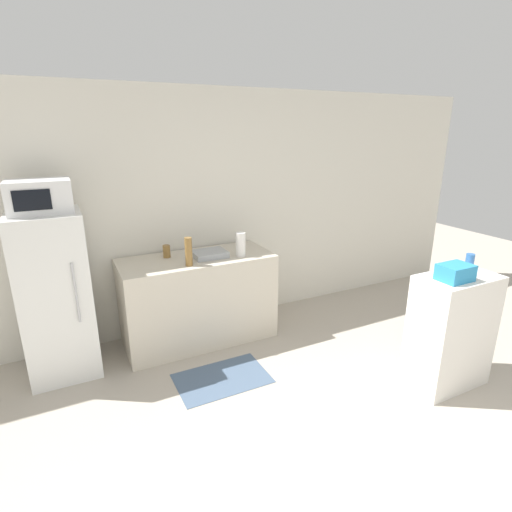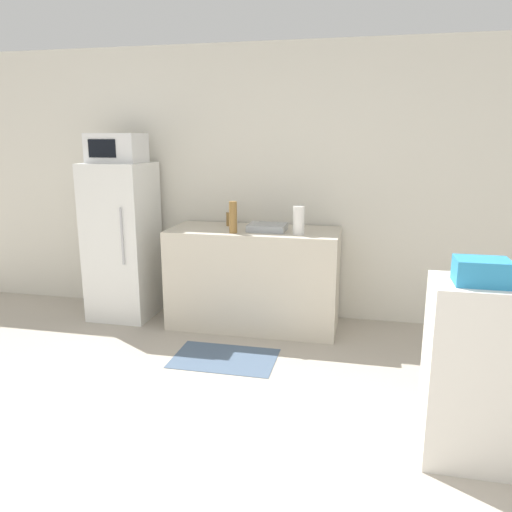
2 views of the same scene
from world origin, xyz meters
name	(u,v)px [view 2 (image 2 of 2)]	position (x,y,z in m)	size (l,w,h in m)	color
wall_back	(258,184)	(0.00, 3.42, 1.30)	(8.00, 0.06, 2.60)	silver
refrigerator	(123,241)	(-1.27, 3.03, 0.76)	(0.58, 0.62, 1.51)	white
microwave	(117,148)	(-1.27, 3.02, 1.65)	(0.49, 0.37, 0.27)	white
counter	(254,278)	(0.05, 3.03, 0.46)	(1.56, 0.67, 0.92)	beige
sink_basin	(267,227)	(0.18, 3.00, 0.95)	(0.34, 0.27, 0.06)	#9EA3A8
bottle_tall	(233,217)	(-0.09, 2.82, 1.06)	(0.07, 0.07, 0.28)	olive
bottle_short	(230,219)	(-0.22, 3.17, 0.99)	(0.07, 0.07, 0.13)	olive
shelf_cabinet	(493,375)	(1.75, 1.30, 0.51)	(0.69, 0.40, 1.01)	white
basket	(482,272)	(1.63, 1.26, 1.08)	(0.26, 0.19, 0.13)	#2D8EC6
paper_towel_roll	(299,220)	(0.48, 2.88, 1.05)	(0.10, 0.10, 0.25)	white
kitchen_rug	(224,358)	(-0.02, 2.23, 0.00)	(0.83, 0.54, 0.01)	slate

